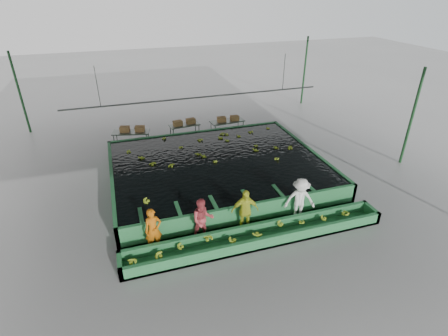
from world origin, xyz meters
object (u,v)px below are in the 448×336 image
object	(u,v)px
sorting_trough	(258,236)
worker_c	(245,211)
worker_a	(153,230)
box_stack_left	(133,131)
box_stack_mid	(184,124)
packing_table_left	(132,139)
packing_table_right	(227,128)
worker_d	(300,200)
box_stack_right	(228,121)
packing_table_mid	(185,131)
flotation_tank	(218,169)
worker_b	(203,220)

from	to	relation	value
sorting_trough	worker_c	size ratio (longest dim) A/B	5.57
worker_c	worker_a	bearing A→B (deg)	-171.95
worker_c	box_stack_left	distance (m)	9.83
sorting_trough	box_stack_mid	xyz separation A→B (m)	(-0.47, 10.49, 0.57)
packing_table_left	packing_table_right	bearing A→B (deg)	-0.36
worker_a	packing_table_right	world-z (taller)	worker_a
sorting_trough	worker_d	world-z (taller)	worker_d
sorting_trough	worker_d	size ratio (longest dim) A/B	5.40
box_stack_left	box_stack_right	world-z (taller)	box_stack_right
worker_c	packing_table_left	bearing A→B (deg)	118.49
worker_d	packing_table_left	world-z (taller)	worker_d
worker_c	box_stack_right	distance (m)	9.45
packing_table_mid	box_stack_mid	world-z (taller)	box_stack_mid
packing_table_left	box_stack_right	xyz separation A→B (m)	(5.83, -0.09, 0.47)
flotation_tank	worker_a	bearing A→B (deg)	-130.51
packing_table_left	packing_table_mid	bearing A→B (deg)	7.80
box_stack_mid	worker_b	bearing A→B (deg)	-98.32
packing_table_mid	packing_table_right	distance (m)	2.62
box_stack_mid	worker_c	bearing A→B (deg)	-88.68
worker_a	worker_b	size ratio (longest dim) A/B	0.97
sorting_trough	packing_table_right	xyz separation A→B (m)	(2.11, 9.99, 0.22)
sorting_trough	worker_a	xyz separation A→B (m)	(-3.67, 0.80, 0.59)
packing_table_right	box_stack_left	size ratio (longest dim) A/B	1.50
flotation_tank	worker_c	distance (m)	4.33
worker_a	worker_d	world-z (taller)	worker_d
worker_c	packing_table_left	size ratio (longest dim) A/B	0.87
flotation_tank	box_stack_right	distance (m)	5.32
packing_table_left	packing_table_mid	world-z (taller)	packing_table_left
worker_a	box_stack_left	size ratio (longest dim) A/B	1.21
worker_d	box_stack_right	xyz separation A→B (m)	(0.08, 9.14, 0.02)
flotation_tank	worker_d	world-z (taller)	worker_d
worker_c	box_stack_mid	distance (m)	9.69
flotation_tank	worker_a	xyz separation A→B (m)	(-3.67, -4.30, 0.39)
sorting_trough	worker_c	world-z (taller)	worker_c
box_stack_mid	sorting_trough	bearing A→B (deg)	-87.46
worker_b	worker_d	xyz separation A→B (m)	(3.96, -0.00, 0.07)
worker_d	flotation_tank	bearing A→B (deg)	134.14
flotation_tank	packing_table_mid	bearing A→B (deg)	95.01
packing_table_left	flotation_tank	bearing A→B (deg)	-53.25
flotation_tank	packing_table_right	bearing A→B (deg)	66.68
sorting_trough	worker_b	bearing A→B (deg)	156.98
flotation_tank	box_stack_mid	xyz separation A→B (m)	(-0.47, 5.39, 0.37)
worker_b	packing_table_left	world-z (taller)	worker_b
packing_table_mid	box_stack_mid	bearing A→B (deg)	76.83
worker_d	packing_table_left	size ratio (longest dim) A/B	0.90
sorting_trough	box_stack_mid	world-z (taller)	box_stack_mid
sorting_trough	box_stack_right	xyz separation A→B (m)	(2.15, 9.94, 0.69)
packing_table_left	box_stack_right	size ratio (longest dim) A/B	1.54
packing_table_left	sorting_trough	bearing A→B (deg)	-69.85
worker_c	worker_b	bearing A→B (deg)	-171.95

